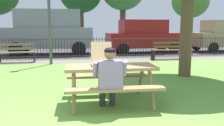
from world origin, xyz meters
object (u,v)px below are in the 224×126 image
at_px(park_bench_center, 16,53).
at_px(parked_car_right, 144,36).
at_px(park_bench_right, 168,51).
at_px(pizza_slice_on_table, 120,66).
at_px(pizza_box_open, 102,61).
at_px(parked_car_center, 49,31).
at_px(adult_at_table, 109,76).
at_px(far_tree_right, 190,2).
at_px(picnic_table_foreground, 111,74).

height_order(park_bench_center, parked_car_right, parked_car_right).
bearing_deg(park_bench_center, park_bench_right, -0.00).
distance_m(park_bench_center, park_bench_right, 6.94).
height_order(pizza_slice_on_table, parked_car_right, parked_car_right).
bearing_deg(pizza_box_open, park_bench_center, 116.77).
bearing_deg(parked_car_center, park_bench_center, -111.67).
xyz_separation_m(adult_at_table, far_tree_right, (9.70, 16.22, 3.08)).
distance_m(adult_at_table, park_bench_right, 7.68).
xyz_separation_m(picnic_table_foreground, park_bench_center, (-3.19, 6.15, -0.18)).
xyz_separation_m(pizza_box_open, parked_car_right, (3.58, 8.97, 0.15)).
relative_size(park_bench_right, parked_car_right, 0.36).
height_order(pizza_slice_on_table, parked_car_center, parked_car_center).
xyz_separation_m(picnic_table_foreground, parked_car_right, (3.42, 9.11, 0.41)).
bearing_deg(picnic_table_foreground, pizza_box_open, 138.86).
bearing_deg(adult_at_table, pizza_slice_on_table, 55.77).
relative_size(pizza_box_open, park_bench_right, 0.35).
distance_m(pizza_slice_on_table, parked_car_right, 9.76).
height_order(park_bench_right, parked_car_center, parked_car_center).
xyz_separation_m(parked_car_center, parked_car_right, (5.43, -0.00, -0.30)).
relative_size(park_bench_center, parked_car_center, 0.34).
relative_size(pizza_slice_on_table, adult_at_table, 0.27).
xyz_separation_m(parked_car_right, far_tree_right, (6.19, 6.61, 2.73)).
relative_size(pizza_slice_on_table, park_bench_right, 0.20).
height_order(picnic_table_foreground, parked_car_right, parked_car_right).
bearing_deg(pizza_box_open, far_tree_right, 57.93).
bearing_deg(park_bench_right, picnic_table_foreground, -121.39).
bearing_deg(parked_car_center, pizza_slice_on_table, -76.63).
distance_m(pizza_box_open, parked_car_right, 9.66).
relative_size(picnic_table_foreground, park_bench_center, 1.12).
height_order(adult_at_table, parked_car_center, parked_car_center).
relative_size(picnic_table_foreground, far_tree_right, 0.35).
bearing_deg(park_bench_right, parked_car_right, 96.42).
bearing_deg(parked_car_right, park_bench_center, -155.82).
relative_size(picnic_table_foreground, pizza_box_open, 3.20).
height_order(adult_at_table, park_bench_right, adult_at_table).
height_order(pizza_slice_on_table, far_tree_right, far_tree_right).
distance_m(pizza_slice_on_table, far_tree_right, 18.65).
xyz_separation_m(park_bench_center, far_tree_right, (12.79, 9.58, 3.32)).
height_order(park_bench_right, parked_car_right, parked_car_right).
xyz_separation_m(adult_at_table, parked_car_center, (-1.91, 9.61, 0.65)).
relative_size(picnic_table_foreground, adult_at_table, 1.53).
bearing_deg(pizza_slice_on_table, picnic_table_foreground, 152.33).
height_order(picnic_table_foreground, parked_car_center, parked_car_center).
bearing_deg(park_bench_right, far_tree_right, 58.57).
bearing_deg(parked_car_center, pizza_box_open, -78.35).
height_order(pizza_slice_on_table, adult_at_table, adult_at_table).
bearing_deg(pizza_slice_on_table, parked_car_right, 70.62).
bearing_deg(far_tree_right, pizza_box_open, -122.07).
relative_size(pizza_slice_on_table, parked_car_center, 0.07).
bearing_deg(adult_at_table, park_bench_center, 114.94).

